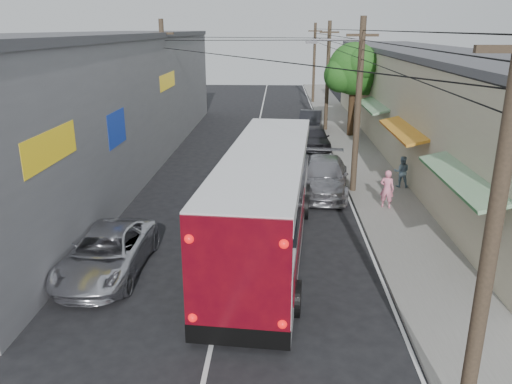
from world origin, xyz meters
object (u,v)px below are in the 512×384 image
at_px(parked_car_mid, 315,137).
at_px(pedestrian_far, 402,172).
at_px(coach_bus, 266,198).
at_px(pedestrian_near, 387,189).
at_px(parked_suv, 324,176).
at_px(parked_car_far, 310,121).
at_px(jeepney, 107,253).

xyz_separation_m(parked_car_mid, pedestrian_far, (3.58, -8.56, 0.16)).
xyz_separation_m(coach_bus, pedestrian_near, (5.07, 4.04, -0.90)).
distance_m(parked_suv, parked_car_mid, 9.20).
height_order(parked_suv, parked_car_mid, parked_suv).
bearing_deg(coach_bus, parked_car_far, 87.25).
relative_size(coach_bus, parked_car_mid, 2.97).
bearing_deg(pedestrian_far, parked_car_mid, -59.82).
height_order(coach_bus, pedestrian_far, coach_bus).
bearing_deg(parked_suv, pedestrian_near, -37.70).
bearing_deg(pedestrian_far, parked_suv, 16.97).
relative_size(coach_bus, parked_car_far, 2.74).
xyz_separation_m(coach_bus, jeepney, (-5.01, -2.25, -1.16)).
height_order(coach_bus, pedestrian_near, coach_bus).
bearing_deg(parked_car_mid, parked_car_far, 87.04).
distance_m(parked_suv, parked_car_far, 14.96).
distance_m(parked_car_far, pedestrian_near, 17.46).
xyz_separation_m(jeepney, pedestrian_far, (11.40, 9.28, 0.19)).
xyz_separation_m(jeepney, parked_car_mid, (7.82, 17.84, 0.03)).
bearing_deg(parked_car_mid, jeepney, -116.35).
distance_m(jeepney, pedestrian_far, 14.70).
distance_m(jeepney, parked_car_far, 24.87).
xyz_separation_m(coach_bus, pedestrian_far, (6.39, 7.03, -0.97)).
relative_size(parked_car_mid, parked_car_far, 0.92).
distance_m(jeepney, parked_car_mid, 19.48).
xyz_separation_m(jeepney, pedestrian_near, (10.08, 6.29, 0.25)).
height_order(parked_suv, parked_car_far, parked_suv).
xyz_separation_m(parked_suv, pedestrian_near, (2.48, -2.36, 0.15)).
bearing_deg(coach_bus, jeepney, -150.98).
bearing_deg(jeepney, parked_suv, 49.41).
relative_size(jeepney, pedestrian_far, 3.29).
bearing_deg(jeepney, coach_bus, 24.93).
height_order(coach_bus, parked_car_mid, coach_bus).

